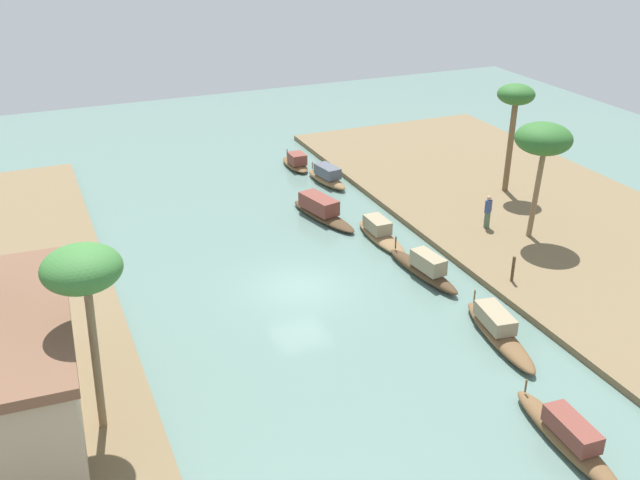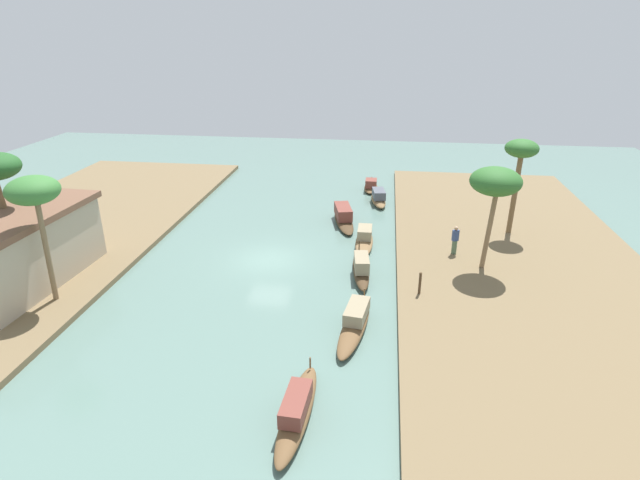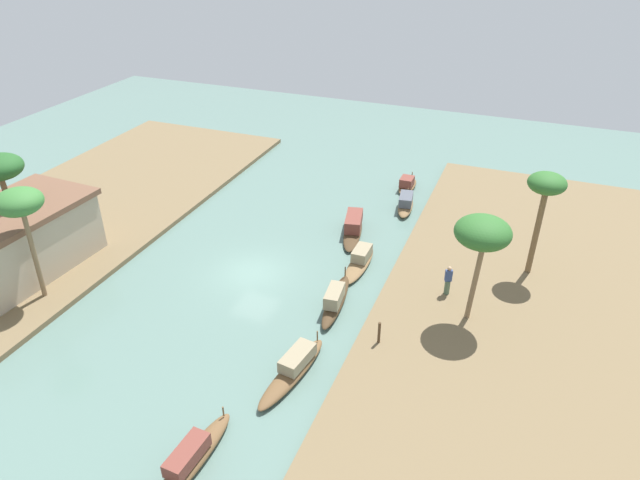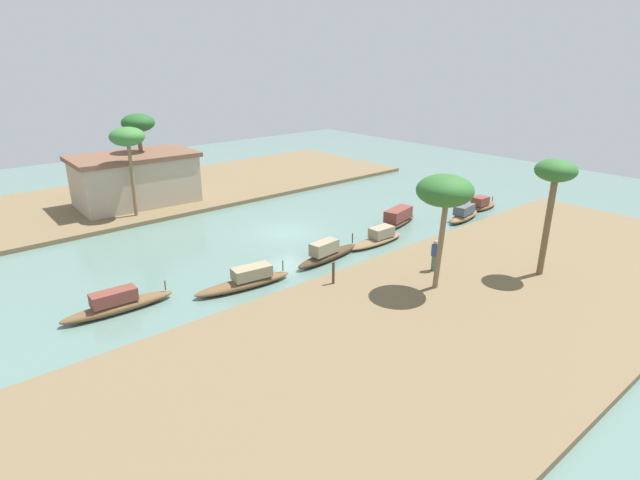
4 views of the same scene
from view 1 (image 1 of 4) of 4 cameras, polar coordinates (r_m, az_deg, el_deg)
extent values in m
plane|color=slate|center=(32.99, -1.60, -3.74)|extent=(70.86, 70.86, 0.00)
cube|color=brown|center=(40.23, 18.61, 0.70)|extent=(40.95, 14.53, 0.31)
ellipsoid|color=brown|center=(30.00, 13.76, -7.24)|extent=(5.42, 1.77, 0.49)
cube|color=gray|center=(30.08, 13.43, -5.87)|extent=(2.16, 1.19, 0.61)
cylinder|color=brown|center=(31.51, 11.90, -4.30)|extent=(0.07, 0.07, 0.60)
ellipsoid|color=#47331E|center=(34.19, 7.96, -2.39)|extent=(5.10, 1.43, 0.51)
cube|color=gray|center=(33.65, 8.40, -1.71)|extent=(1.89, 0.98, 0.74)
cylinder|color=#47331E|center=(35.54, 5.89, -0.21)|extent=(0.07, 0.07, 0.64)
ellipsoid|color=brown|center=(47.56, -1.94, 5.88)|extent=(3.26, 1.15, 0.38)
cube|color=brown|center=(47.08, -1.79, 6.35)|extent=(1.22, 0.94, 0.65)
cylinder|color=brown|center=(48.70, -2.57, 6.80)|extent=(0.07, 0.07, 0.43)
ellipsoid|color=#47331E|center=(39.77, 0.26, 1.88)|extent=(5.37, 2.28, 0.38)
cube|color=brown|center=(39.85, -0.09, 2.84)|extent=(2.63, 1.55, 0.80)
cylinder|color=#47331E|center=(41.36, -1.64, 3.41)|extent=(0.07, 0.07, 0.49)
ellipsoid|color=brown|center=(25.51, 18.56, -14.45)|extent=(5.32, 1.25, 0.52)
cube|color=brown|center=(25.06, 18.98, -13.67)|extent=(2.12, 0.92, 0.61)
cylinder|color=brown|center=(26.64, 15.69, -10.84)|extent=(0.07, 0.07, 0.51)
ellipsoid|color=brown|center=(37.40, 4.78, 0.20)|extent=(4.54, 1.12, 0.39)
cube|color=gray|center=(37.57, 4.47, 1.20)|extent=(1.62, 0.90, 0.65)
ellipsoid|color=brown|center=(44.78, 0.52, 4.71)|extent=(3.92, 1.60, 0.49)
cube|color=#4C515B|center=(44.52, 0.58, 5.36)|extent=(1.89, 1.15, 0.64)
cylinder|color=brown|center=(45.98, -0.60, 5.82)|extent=(0.07, 0.07, 0.44)
cylinder|color=#4C664C|center=(38.93, 12.83, 1.54)|extent=(0.40, 0.40, 0.85)
cube|color=#33477A|center=(38.64, 12.94, 2.58)|extent=(0.34, 0.43, 0.67)
sphere|color=tan|center=(38.47, 13.01, 3.20)|extent=(0.23, 0.23, 0.23)
cylinder|color=#4C3823|center=(33.75, 14.75, -2.18)|extent=(0.14, 0.14, 1.20)
cylinder|color=#7F6647|center=(37.89, 16.43, 3.48)|extent=(0.27, 0.51, 4.55)
ellipsoid|color=#2D6628|center=(36.98, 16.96, 7.54)|extent=(2.75, 2.75, 1.51)
cylinder|color=brown|center=(43.44, 14.53, 6.99)|extent=(0.33, 0.38, 5.26)
ellipsoid|color=#2D6628|center=(42.62, 14.98, 10.87)|extent=(2.07, 2.07, 1.14)
cylinder|color=#7F6647|center=(24.21, -17.03, -8.68)|extent=(0.26, 0.42, 5.27)
ellipsoid|color=#387533|center=(22.67, -18.02, -2.12)|extent=(2.41, 2.41, 1.32)
camera|label=2|loc=(17.36, 65.53, 0.36)|focal=28.38mm
camera|label=3|loc=(24.75, 67.47, 17.39)|focal=32.17mm
camera|label=4|loc=(38.14, 56.88, 7.39)|focal=29.13mm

